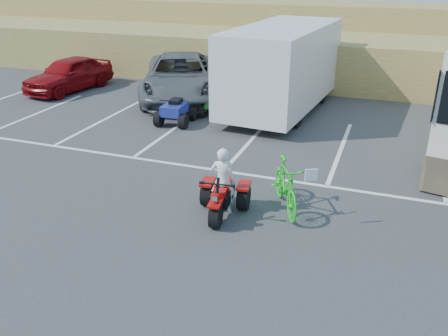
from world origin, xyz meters
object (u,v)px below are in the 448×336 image
(green_dirt_bike, at_px, (286,186))
(red_car, at_px, (69,74))
(cargo_trailer, at_px, (282,66))
(quad_atv_green, at_px, (213,114))
(red_trike_atv, at_px, (221,215))
(grey_pickup, at_px, (180,77))
(rider, at_px, (223,181))
(quad_atv_blue, at_px, (177,123))

(green_dirt_bike, relative_size, red_car, 0.46)
(cargo_trailer, distance_m, quad_atv_green, 2.99)
(quad_atv_green, bearing_deg, cargo_trailer, 9.55)
(quad_atv_green, bearing_deg, red_trike_atv, -87.58)
(red_trike_atv, distance_m, grey_pickup, 9.76)
(green_dirt_bike, bearing_deg, red_trike_atv, -174.62)
(rider, distance_m, quad_atv_green, 7.35)
(quad_atv_blue, bearing_deg, rider, -59.36)
(red_car, bearing_deg, grey_pickup, 13.95)
(grey_pickup, height_order, quad_atv_green, grey_pickup)
(red_car, bearing_deg, rider, -30.01)
(red_car, distance_m, quad_atv_green, 7.06)
(red_trike_atv, xyz_separation_m, grey_pickup, (-4.84, 8.43, 0.85))
(grey_pickup, xyz_separation_m, red_car, (-4.95, -0.46, -0.15))
(green_dirt_bike, height_order, red_car, red_car)
(red_trike_atv, distance_m, cargo_trailer, 8.31)
(quad_atv_green, bearing_deg, grey_pickup, 122.07)
(red_trike_atv, bearing_deg, grey_pickup, 112.79)
(rider, distance_m, quad_atv_blue, 6.47)
(red_trike_atv, xyz_separation_m, rider, (-0.02, 0.15, 0.75))
(grey_pickup, xyz_separation_m, quad_atv_green, (1.99, -1.55, -0.85))
(red_trike_atv, bearing_deg, cargo_trailer, 87.71)
(quad_atv_blue, xyz_separation_m, quad_atv_green, (0.79, 1.43, 0.00))
(grey_pickup, height_order, quad_atv_blue, grey_pickup)
(green_dirt_bike, xyz_separation_m, quad_atv_blue, (-4.86, 4.70, -0.57))
(red_car, relative_size, quad_atv_green, 3.07)
(rider, distance_m, grey_pickup, 9.58)
(red_trike_atv, height_order, quad_atv_green, red_trike_atv)
(cargo_trailer, bearing_deg, rider, -79.90)
(rider, distance_m, red_car, 12.52)
(cargo_trailer, bearing_deg, green_dirt_bike, -70.20)
(rider, distance_m, cargo_trailer, 8.05)
(red_trike_atv, distance_m, rider, 0.77)
(red_trike_atv, relative_size, quad_atv_green, 1.09)
(red_car, bearing_deg, quad_atv_green, -0.24)
(quad_atv_blue, bearing_deg, quad_atv_green, 57.42)
(red_trike_atv, distance_m, red_car, 12.64)
(grey_pickup, bearing_deg, red_car, 162.97)
(grey_pickup, bearing_deg, red_trike_atv, -82.45)
(red_trike_atv, bearing_deg, rider, 90.00)
(rider, relative_size, red_car, 0.36)
(rider, relative_size, quad_atv_blue, 1.04)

